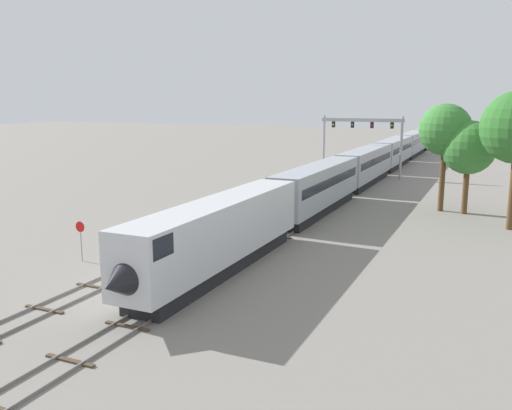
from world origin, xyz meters
TOP-DOWN VIEW (x-y plane):
  - ground_plane at (0.00, 0.00)m, footprint 400.00×400.00m
  - track_main at (2.00, 60.00)m, footprint 2.60×200.00m
  - track_near at (-3.50, 40.00)m, footprint 2.60×160.00m
  - passenger_train at (2.00, 57.01)m, footprint 3.04×126.56m
  - signal_gantry at (-0.25, 52.62)m, footprint 12.10×0.49m
  - stop_sign at (-8.00, 2.01)m, footprint 0.76×0.08m
  - trackside_tree_left at (13.23, 31.10)m, footprint 5.21×5.21m
  - trackside_tree_mid at (15.55, 30.55)m, footprint 5.29×5.29m

SIDE VIEW (x-z plane):
  - ground_plane at x=0.00m, z-range 0.00..0.00m
  - track_main at x=2.00m, z-range -0.01..0.15m
  - track_near at x=-3.50m, z-range -0.01..0.15m
  - stop_sign at x=-8.00m, z-range 0.43..3.31m
  - passenger_train at x=2.00m, z-range 0.21..5.01m
  - signal_gantry at x=-0.25m, z-range 2.03..11.01m
  - trackside_tree_mid at x=15.55m, z-range 1.96..11.26m
  - trackside_tree_left at x=13.23m, z-range 2.77..13.67m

